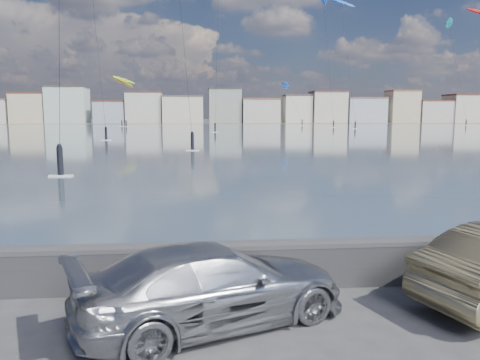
{
  "coord_description": "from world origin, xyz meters",
  "views": [
    {
      "loc": [
        0.02,
        -6.97,
        3.76
      ],
      "look_at": [
        1.0,
        4.0,
        2.2
      ],
      "focal_mm": 35.0,
      "sensor_mm": 36.0,
      "label": 1
    }
  ],
  "objects": [
    {
      "name": "ground",
      "position": [
        0.0,
        0.0,
        0.0
      ],
      "size": [
        700.0,
        700.0,
        0.0
      ],
      "primitive_type": "plane",
      "color": "#333335",
      "rests_on": "ground"
    },
    {
      "name": "bay_water",
      "position": [
        0.0,
        91.5,
        0.01
      ],
      "size": [
        500.0,
        177.0,
        0.0
      ],
      "primitive_type": "cube",
      "color": "#364E57",
      "rests_on": "ground"
    },
    {
      "name": "far_shore_strip",
      "position": [
        0.0,
        200.0,
        0.01
      ],
      "size": [
        500.0,
        60.0,
        0.0
      ],
      "primitive_type": "cube",
      "color": "#4C473D",
      "rests_on": "ground"
    },
    {
      "name": "seawall",
      "position": [
        0.0,
        2.7,
        0.58
      ],
      "size": [
        400.0,
        0.36,
        1.08
      ],
      "color": "#28282B",
      "rests_on": "ground"
    },
    {
      "name": "far_buildings",
      "position": [
        1.31,
        186.0,
        6.03
      ],
      "size": [
        240.79,
        13.26,
        14.6
      ],
      "color": "beige",
      "rests_on": "ground"
    },
    {
      "name": "car_silver",
      "position": [
        0.25,
        1.07,
        0.72
      ],
      "size": [
        5.39,
        3.76,
        1.45
      ],
      "primitive_type": "imported",
      "rotation": [
        0.0,
        0.0,
        1.96
      ],
      "color": "#A7A8AD",
      "rests_on": "ground"
    },
    {
      "name": "kitesurfer_4",
      "position": [
        -23.04,
        143.93,
        13.31
      ],
      "size": [
        7.09,
        13.62,
        15.3
      ],
      "color": "#BF8C19",
      "rests_on": "ground"
    },
    {
      "name": "kitesurfer_8",
      "position": [
        86.57,
        152.54,
        33.97
      ],
      "size": [
        5.93,
        14.05,
        36.39
      ],
      "color": "#19BFBF",
      "rests_on": "ground"
    },
    {
      "name": "kitesurfer_11",
      "position": [
        30.57,
        157.27,
        13.47
      ],
      "size": [
        6.35,
        19.46,
        15.18
      ],
      "color": "blue",
      "rests_on": "ground"
    },
    {
      "name": "kitesurfer_12",
      "position": [
        39.38,
        123.26,
        33.54
      ],
      "size": [
        8.58,
        16.01,
        36.37
      ],
      "color": "blue",
      "rests_on": "ground"
    },
    {
      "name": "kitesurfer_14",
      "position": [
        -24.52,
        155.0,
        14.85
      ],
      "size": [
        8.52,
        20.56,
        16.72
      ],
      "color": "#8CD826",
      "rests_on": "ground"
    }
  ]
}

